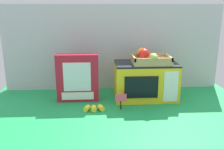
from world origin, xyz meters
TOP-DOWN VIEW (x-y plane):
  - ground_plane at (0.00, 0.00)m, footprint 1.70×1.70m
  - display_back_panel at (0.00, 0.28)m, footprint 1.61×0.03m
  - toy_microwave at (0.21, 0.05)m, footprint 0.41×0.25m
  - food_groups_crate at (0.22, 0.02)m, footprint 0.25×0.20m
  - cookie_set_box at (-0.25, 0.03)m, footprint 0.28×0.08m
  - price_sign at (0.02, -0.14)m, footprint 0.07×0.01m
  - loose_toy_banana at (-0.14, -0.15)m, footprint 0.13×0.06m

SIDE VIEW (x-z plane):
  - ground_plane at x=0.00m, z-range 0.00..0.00m
  - loose_toy_banana at x=-0.14m, z-range 0.00..0.03m
  - price_sign at x=0.02m, z-range 0.02..0.12m
  - toy_microwave at x=0.21m, z-range 0.00..0.25m
  - cookie_set_box at x=-0.25m, z-range 0.00..0.32m
  - food_groups_crate at x=0.22m, z-range 0.24..0.34m
  - display_back_panel at x=0.00m, z-range 0.00..0.63m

